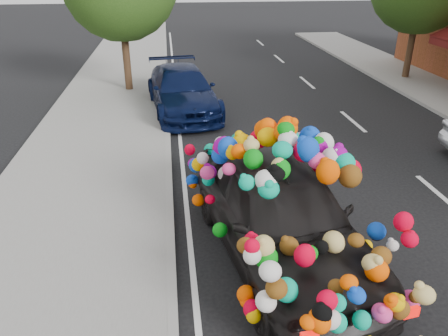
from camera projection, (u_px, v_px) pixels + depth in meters
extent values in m
plane|color=black|center=(282.00, 207.00, 9.21)|extent=(100.00, 100.00, 0.00)
cube|color=gray|center=(72.00, 218.00, 8.69)|extent=(4.00, 60.00, 0.12)
cube|color=gray|center=(170.00, 212.00, 8.91)|extent=(0.15, 60.00, 0.13)
cylinder|color=#332114|center=(126.00, 57.00, 16.69)|extent=(0.28, 0.28, 2.73)
cylinder|color=#332114|center=(410.00, 49.00, 18.50)|extent=(0.28, 0.28, 2.64)
imported|color=black|center=(279.00, 212.00, 7.37)|extent=(2.79, 5.28, 1.71)
cube|color=red|center=(411.00, 312.00, 5.38)|extent=(0.23, 0.09, 0.14)
imported|color=black|center=(182.00, 90.00, 14.75)|extent=(2.64, 5.25, 1.46)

